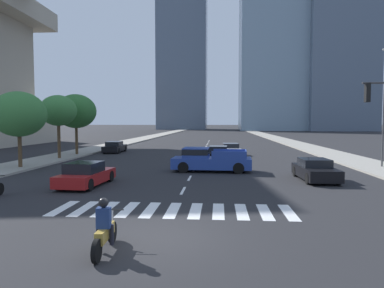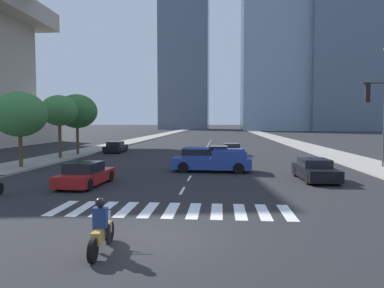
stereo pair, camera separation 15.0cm
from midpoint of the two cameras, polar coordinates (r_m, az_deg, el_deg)
The scene contains 16 objects.
ground_plane at distance 11.05m, azimuth -5.49°, elevation -14.84°, with size 800.00×800.00×0.00m, color #232326.
sidewalk_east at distance 42.16m, azimuth 21.03°, elevation -1.29°, with size 4.00×260.00×0.15m, color gray.
sidewalk_west at distance 43.36m, azimuth -16.39°, elevation -1.07°, with size 4.00×260.00×0.15m, color gray.
crosswalk_near at distance 14.22m, azimuth -3.07°, elevation -10.60°, with size 9.45×2.52×0.01m.
lane_divider_center at distance 41.84m, azimuth 2.13°, elevation -1.19°, with size 0.14×50.00×0.01m.
motorcycle_lead at distance 10.01m, azimuth -13.97°, elevation -13.39°, with size 0.70×2.13×1.49m.
pickup_truck at distance 24.91m, azimuth 2.74°, elevation -2.58°, with size 5.61×2.36×1.67m.
sedan_black_0 at distance 41.40m, azimuth -12.10°, elevation -0.51°, with size 1.92×4.71×1.26m.
sedan_red_1 at distance 20.22m, azimuth -16.63°, elevation -4.78°, with size 2.08×4.36×1.31m.
sedan_black_2 at distance 22.42m, azimuth 19.44°, elevation -4.04°, with size 1.98×4.34×1.27m.
sedan_black_3 at distance 31.64m, azimuth 4.46°, elevation -1.63°, with size 1.98×4.44×1.33m.
sedan_silver_4 at distance 37.25m, azimuth 6.51°, elevation -0.91°, with size 2.08×4.82×1.24m.
street_tree_nearest at distance 29.11m, azimuth -25.93°, elevation 4.34°, with size 3.93×3.93×5.58m.
street_tree_second at distance 34.82m, azimuth -20.53°, elevation 5.05°, with size 3.32×3.32×5.80m.
street_tree_third at distance 38.51m, azimuth -17.96°, elevation 5.04°, with size 4.12×4.12×6.19m.
office_tower_left_skyline at distance 177.05m, azimuth -1.17°, elevation 22.15°, with size 22.38×20.54×120.74m.
Camera 2 is at (1.95, -10.31, 3.49)m, focal length 33.04 mm.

